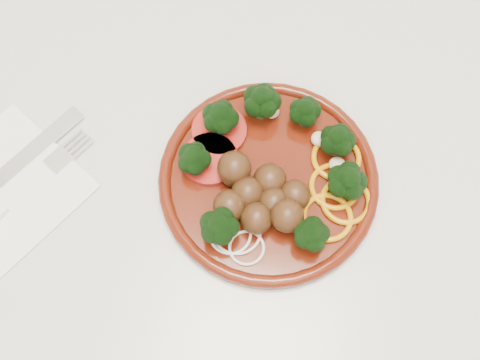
# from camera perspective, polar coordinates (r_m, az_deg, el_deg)

# --- Properties ---
(counter) EXTENTS (2.40, 0.60, 0.90)m
(counter) POSITION_cam_1_polar(r_m,az_deg,el_deg) (1.11, 7.36, -9.31)
(counter) COLOR silver
(counter) RESTS_ON ground
(plate) EXTENTS (0.24, 0.24, 0.05)m
(plate) POSITION_cam_1_polar(r_m,az_deg,el_deg) (0.65, 2.77, 0.33)
(plate) COLOR #451207
(plate) RESTS_ON counter
(napkin) EXTENTS (0.21, 0.21, 0.00)m
(napkin) POSITION_cam_1_polar(r_m,az_deg,el_deg) (0.71, -21.49, -0.87)
(napkin) COLOR white
(napkin) RESTS_ON counter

